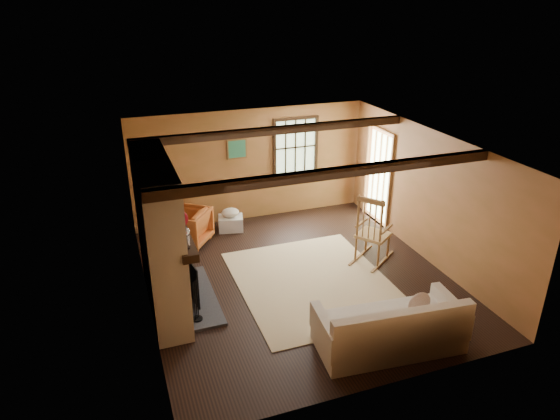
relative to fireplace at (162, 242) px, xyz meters
name	(u,v)px	position (x,y,z in m)	size (l,w,h in m)	color
ground	(298,279)	(2.23, 0.00, -1.10)	(5.50, 5.50, 0.00)	black
room_envelope	(306,184)	(2.45, 0.26, 0.53)	(5.02, 5.52, 2.44)	#A4633A
fireplace	(162,242)	(0.00, 0.00, 0.00)	(1.02, 2.30, 2.40)	#944E39
rug	(313,282)	(2.43, -0.20, -1.10)	(2.50, 3.00, 0.01)	tan
rocking_chair	(372,234)	(3.73, 0.15, -0.55)	(1.05, 0.95, 1.31)	#A78851
sofa	(391,330)	(2.76, -2.13, -0.81)	(2.09, 1.07, 0.82)	beige
firewood_pile	(165,230)	(0.30, 2.51, -0.99)	(0.61, 0.11, 0.22)	brown
laundry_basket	(231,223)	(1.62, 2.28, -0.95)	(0.50, 0.38, 0.30)	silver
basket_pillow	(230,213)	(1.62, 2.28, -0.71)	(0.37, 0.30, 0.18)	beige
armchair	(188,227)	(0.69, 1.97, -0.75)	(0.76, 0.79, 0.72)	#BF6026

